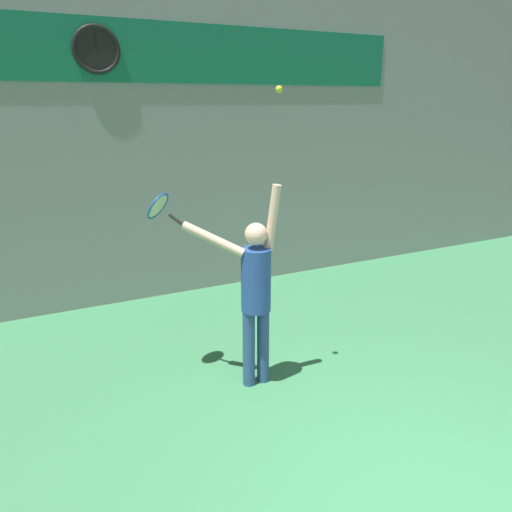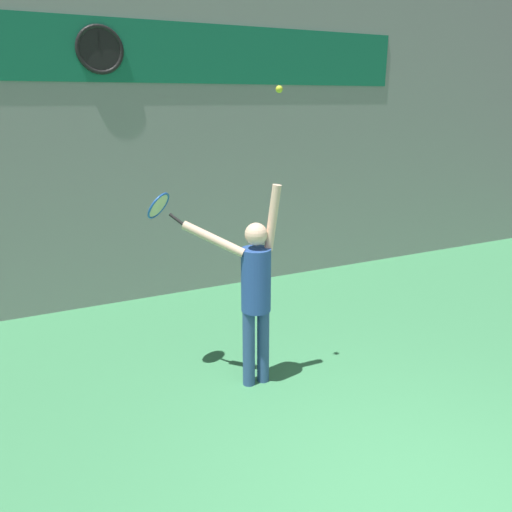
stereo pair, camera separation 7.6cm
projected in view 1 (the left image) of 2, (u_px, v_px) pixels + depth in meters
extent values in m
cube|color=gray|center=(190.00, 130.00, 7.37)|extent=(18.00, 0.10, 5.00)
cube|color=#146B4C|center=(188.00, 53.00, 7.00)|extent=(6.89, 0.02, 0.80)
cylinder|color=black|center=(96.00, 49.00, 6.45)|extent=(0.56, 0.02, 0.56)
torus|color=black|center=(96.00, 49.00, 6.45)|extent=(0.62, 0.06, 0.62)
cube|color=black|center=(96.00, 41.00, 6.41)|extent=(0.02, 0.01, 0.22)
cylinder|color=#2D4C7F|center=(249.00, 348.00, 5.25)|extent=(0.13, 0.13, 0.85)
cylinder|color=#2D4C7F|center=(263.00, 345.00, 5.32)|extent=(0.13, 0.13, 0.85)
cylinder|color=#26478C|center=(256.00, 280.00, 5.06)|extent=(0.31, 0.31, 0.66)
sphere|color=beige|center=(256.00, 234.00, 4.92)|extent=(0.23, 0.23, 0.23)
cylinder|color=beige|center=(273.00, 218.00, 4.92)|extent=(0.19, 0.18, 0.67)
cylinder|color=beige|center=(213.00, 239.00, 4.94)|extent=(0.56, 0.48, 0.34)
cylinder|color=black|center=(176.00, 220.00, 4.98)|extent=(0.14, 0.15, 0.12)
torus|color=#1E51A5|center=(158.00, 206.00, 5.01)|extent=(0.36, 0.35, 0.28)
cylinder|color=beige|center=(158.00, 206.00, 5.01)|extent=(0.30, 0.29, 0.24)
sphere|color=#CCDB2D|center=(279.00, 89.00, 4.57)|extent=(0.07, 0.07, 0.07)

